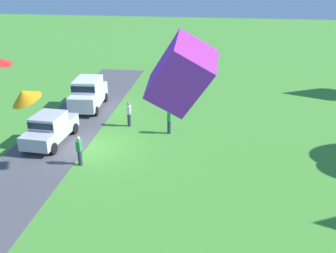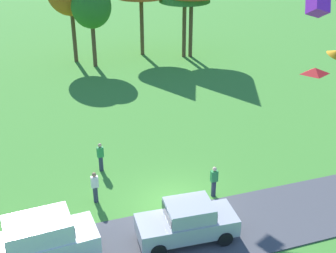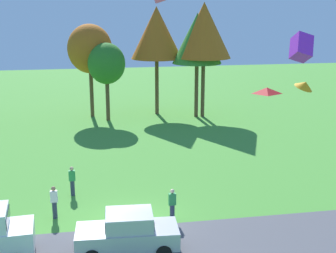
{
  "view_description": "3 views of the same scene",
  "coord_description": "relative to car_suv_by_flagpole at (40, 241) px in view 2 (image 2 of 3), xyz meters",
  "views": [
    {
      "loc": [
        20.38,
        7.3,
        10.37
      ],
      "look_at": [
        2.6,
        4.84,
        2.79
      ],
      "focal_mm": 42.0,
      "sensor_mm": 36.0,
      "label": 1
    },
    {
      "loc": [
        -6.45,
        -18.19,
        13.88
      ],
      "look_at": [
        1.0,
        3.89,
        2.26
      ],
      "focal_mm": 50.0,
      "sensor_mm": 36.0,
      "label": 2
    },
    {
      "loc": [
        -1.94,
        -21.2,
        10.47
      ],
      "look_at": [
        2.52,
        3.39,
        3.99
      ],
      "focal_mm": 50.0,
      "sensor_mm": 36.0,
      "label": 3
    }
  ],
  "objects": [
    {
      "name": "tree_right_of_center",
      "position": [
        6.78,
        24.29,
        4.01
      ],
      "size": [
        3.42,
        3.42,
        7.22
      ],
      "color": "brown",
      "rests_on": "ground"
    },
    {
      "name": "car_suv_by_flagpole",
      "position": [
        0.0,
        0.0,
        0.0
      ],
      "size": [
        4.71,
        2.29,
        2.28
      ],
      "color": "white",
      "rests_on": "ground"
    },
    {
      "name": "kite_box_low_drifter",
      "position": [
        18.18,
        8.86,
        6.64
      ],
      "size": [
        1.55,
        1.7,
        2.05
      ],
      "primitive_type": "cube",
      "rotation": [
        -0.55,
        0.3,
        6.26
      ],
      "color": "purple"
    },
    {
      "name": "person_beside_suv",
      "position": [
        2.93,
        3.79,
        -0.42
      ],
      "size": [
        0.36,
        0.24,
        1.71
      ],
      "color": "#2D334C",
      "rests_on": "ground"
    },
    {
      "name": "car_sedan_far_end",
      "position": [
        6.26,
        -0.34,
        -0.25
      ],
      "size": [
        4.5,
        2.17,
        1.84
      ],
      "color": "#B7B7BC",
      "rests_on": "ground"
    },
    {
      "name": "person_watching_sky",
      "position": [
        8.73,
        2.38,
        -0.42
      ],
      "size": [
        0.36,
        0.24,
        1.71
      ],
      "color": "#2D334C",
      "rests_on": "ground"
    },
    {
      "name": "person_on_lawn",
      "position": [
        3.78,
        6.64,
        -0.42
      ],
      "size": [
        0.36,
        0.24,
        1.71
      ],
      "color": "#2D334C",
      "rests_on": "ground"
    },
    {
      "name": "kite_diamond_near_flag",
      "position": [
        12.85,
        1.1,
        5.43
      ],
      "size": [
        1.22,
        1.12,
        0.31
      ],
      "primitive_type": "pyramid",
      "rotation": [
        0.02,
        0.0,
        4.43
      ],
      "color": "red"
    },
    {
      "name": "ground_plane",
      "position": [
        6.62,
        2.48,
        -1.3
      ],
      "size": [
        120.0,
        120.0,
        0.0
      ],
      "primitive_type": "plane",
      "color": "#478E33"
    },
    {
      "name": "pavement_strip",
      "position": [
        6.62,
        -0.19,
        -1.27
      ],
      "size": [
        36.0,
        4.4,
        0.06
      ],
      "primitive_type": "cube",
      "color": "#4C4C51",
      "rests_on": "ground"
    }
  ]
}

